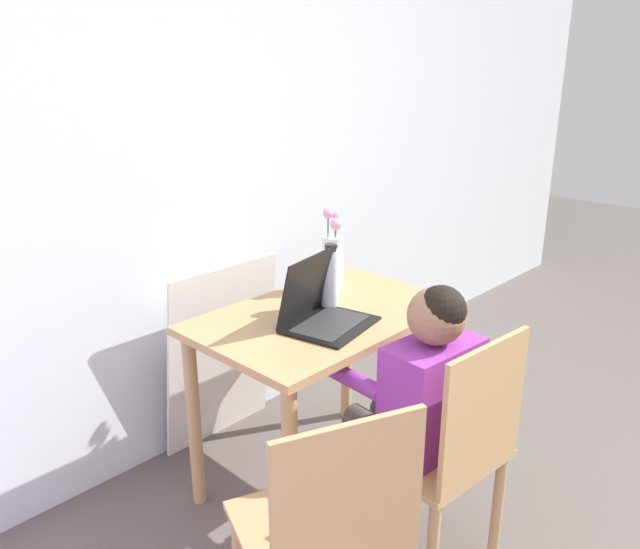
% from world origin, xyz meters
% --- Properties ---
extents(wall_back, '(6.40, 0.05, 2.50)m').
position_xyz_m(wall_back, '(0.00, 2.23, 1.25)').
color(wall_back, silver).
rests_on(wall_back, ground_plane).
extents(dining_table, '(0.95, 0.61, 0.73)m').
position_xyz_m(dining_table, '(-0.13, 1.57, 0.61)').
color(dining_table, tan).
rests_on(dining_table, ground_plane).
extents(chair_occupied, '(0.43, 0.43, 0.87)m').
position_xyz_m(chair_occupied, '(-0.21, 0.97, 0.45)').
color(chair_occupied, tan).
rests_on(chair_occupied, ground_plane).
extents(chair_spare, '(0.52, 0.52, 0.87)m').
position_xyz_m(chair_spare, '(-0.74, 0.98, 0.45)').
color(chair_spare, tan).
rests_on(chair_spare, ground_plane).
extents(person_seated, '(0.35, 0.45, 0.99)m').
position_xyz_m(person_seated, '(-0.20, 1.09, 0.62)').
color(person_seated, purple).
rests_on(person_seated, ground_plane).
extents(laptop, '(0.35, 0.30, 0.25)m').
position_xyz_m(laptop, '(-0.21, 1.51, 0.79)').
color(laptop, black).
rests_on(laptop, dining_table).
extents(flower_vase, '(0.09, 0.09, 0.34)m').
position_xyz_m(flower_vase, '(0.09, 1.72, 0.86)').
color(flower_vase, silver).
rests_on(flower_vase, dining_table).
extents(water_bottle, '(0.07, 0.07, 0.25)m').
position_xyz_m(water_bottle, '(-0.08, 1.59, 0.85)').
color(water_bottle, silver).
rests_on(water_bottle, dining_table).
extents(cardboard_panel, '(0.55, 0.13, 0.82)m').
position_xyz_m(cardboard_panel, '(-0.20, 2.11, 0.41)').
color(cardboard_panel, silver).
rests_on(cardboard_panel, ground_plane).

